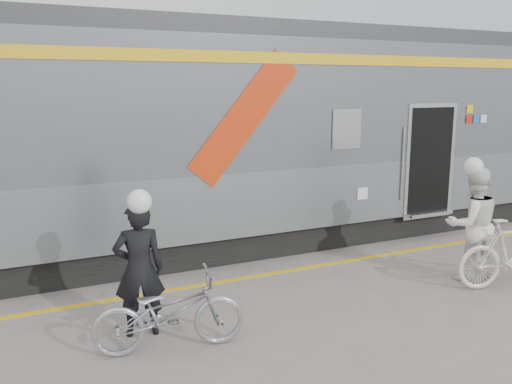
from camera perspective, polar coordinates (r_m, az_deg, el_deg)
ground at (r=7.14m, az=8.80°, el=-13.90°), size 90.00×90.00×0.00m
train at (r=10.98m, az=4.12°, el=6.11°), size 24.00×3.17×4.10m
safety_strip at (r=8.85m, az=0.86°, el=-8.70°), size 24.00×0.12×0.01m
man at (r=6.73m, az=-12.22°, el=-7.95°), size 0.66×0.49×1.67m
bicycle_left at (r=6.42m, az=-9.12°, el=-12.39°), size 1.82×0.88×0.92m
woman at (r=9.07m, az=21.79°, el=-3.18°), size 1.01×0.88×1.78m
helmet_man at (r=6.49m, az=-12.57°, el=0.26°), size 0.29×0.29×0.29m
helmet_woman at (r=8.89m, az=22.26°, el=3.29°), size 0.28×0.28×0.28m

